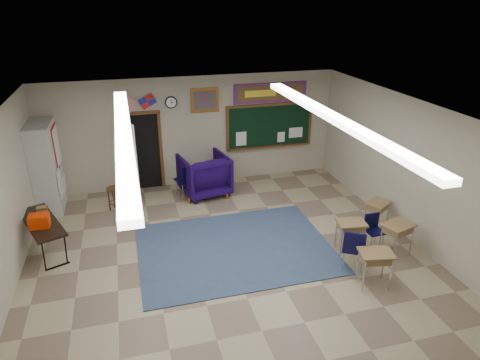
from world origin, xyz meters
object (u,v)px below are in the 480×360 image
object	(u,v)px
student_desk_front_right	(377,214)
folding_table	(44,235)
student_desk_front_left	(350,235)
wooden_stool	(114,198)
wingback_armchair	(204,175)

from	to	relation	value
student_desk_front_right	folding_table	bearing A→B (deg)	141.17
student_desk_front_left	student_desk_front_right	distance (m)	1.27
wooden_stool	folding_table	bearing A→B (deg)	-131.85
wooden_stool	student_desk_front_left	bearing A→B (deg)	-34.66
student_desk_front_left	wooden_stool	xyz separation A→B (m)	(-4.69, 3.24, -0.07)
student_desk_front_left	student_desk_front_right	xyz separation A→B (m)	(1.06, 0.70, -0.01)
wingback_armchair	student_desk_front_left	size ratio (longest dim) A/B	1.76
student_desk_front_right	folding_table	size ratio (longest dim) A/B	0.39
wingback_armchair	folding_table	size ratio (longest dim) A/B	0.68
wingback_armchair	student_desk_front_right	world-z (taller)	wingback_armchair
student_desk_front_right	folding_table	xyz separation A→B (m)	(-7.15, 0.98, 0.01)
wingback_armchair	wooden_stool	world-z (taller)	wingback_armchair
student_desk_front_right	folding_table	distance (m)	7.22
student_desk_front_left	student_desk_front_right	size ratio (longest dim) A/B	1.00
wingback_armchair	wooden_stool	distance (m)	2.37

